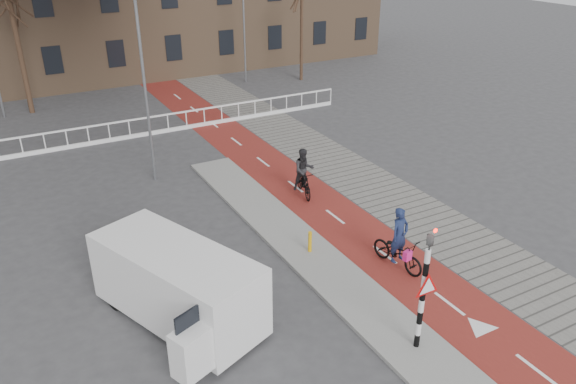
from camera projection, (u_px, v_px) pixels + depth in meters
ground at (386, 301)px, 16.26m from camera, size 120.00×120.00×0.00m
bike_lane at (273, 170)px, 24.80m from camera, size 2.50×60.00×0.01m
sidewalk at (327, 158)px, 26.01m from camera, size 3.00×60.00×0.01m
curb_island at (297, 242)px, 19.09m from camera, size 1.80×16.00×0.12m
traffic_signal at (424, 286)px, 13.54m from camera, size 0.80×0.80×3.68m
bollard at (310, 242)px, 18.32m from camera, size 0.12×0.12×0.72m
cyclist_near at (398, 248)px, 17.56m from camera, size 1.01×2.08×2.06m
cyclist_far at (304, 176)px, 22.16m from camera, size 0.97×1.90×1.96m
van at (177, 284)px, 15.08m from camera, size 3.74×5.43×2.17m
railing at (89, 139)px, 27.36m from camera, size 28.00×0.10×0.99m
tree_mid at (19, 50)px, 30.62m from camera, size 0.29×0.29×7.15m
tree_right at (302, 34)px, 37.46m from camera, size 0.21×0.21×6.19m
streetlight_near at (145, 91)px, 22.19m from camera, size 0.12×0.12×7.73m
streetlight_right at (244, 22)px, 36.58m from camera, size 0.12×0.12×7.93m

